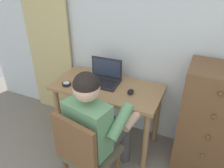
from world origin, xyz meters
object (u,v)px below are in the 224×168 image
(desk, at_px, (107,96))
(desk_clock, at_px, (67,84))
(laptop, at_px, (104,77))
(person_seated, at_px, (98,123))
(chair, at_px, (85,152))
(dresser, at_px, (209,122))
(computer_mouse, at_px, (131,92))

(desk, relative_size, desk_clock, 12.40)
(laptop, relative_size, desk_clock, 3.89)
(person_seated, relative_size, laptop, 3.37)
(chair, bearing_deg, dresser, 39.18)
(dresser, distance_m, laptop, 1.11)
(laptop, xyz_separation_m, computer_mouse, (0.34, -0.10, -0.04))
(dresser, relative_size, person_seated, 0.92)
(laptop, bearing_deg, computer_mouse, -16.19)
(person_seated, relative_size, computer_mouse, 11.81)
(desk, distance_m, desk_clock, 0.44)
(desk, relative_size, person_seated, 0.94)
(dresser, height_order, laptop, dresser)
(desk, relative_size, dresser, 1.02)
(chair, relative_size, person_seated, 0.73)
(computer_mouse, distance_m, desk_clock, 0.67)
(chair, distance_m, laptop, 0.81)
(desk, xyz_separation_m, dresser, (1.01, 0.07, -0.06))
(person_seated, height_order, desk_clock, person_seated)
(desk, height_order, computer_mouse, computer_mouse)
(chair, xyz_separation_m, laptop, (-0.18, 0.73, 0.30))
(chair, height_order, computer_mouse, chair)
(desk, distance_m, laptop, 0.20)
(dresser, bearing_deg, laptop, -179.65)
(computer_mouse, bearing_deg, dresser, -0.24)
(dresser, xyz_separation_m, chair, (-0.90, -0.74, -0.07))
(laptop, distance_m, desk_clock, 0.39)
(person_seated, bearing_deg, laptop, 111.18)
(desk_clock, bearing_deg, chair, -45.46)
(laptop, bearing_deg, chair, -76.07)
(chair, distance_m, computer_mouse, 0.70)
(laptop, xyz_separation_m, desk_clock, (-0.32, -0.22, -0.04))
(chair, relative_size, desk_clock, 9.59)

